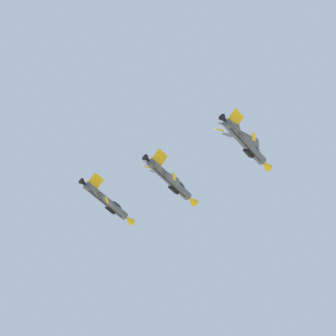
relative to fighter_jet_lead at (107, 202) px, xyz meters
The scene contains 3 objects.
fighter_jet_lead is the anchor object (origin of this frame).
fighter_jet_left_wing 16.39m from the fighter_jet_lead, 63.86° to the right, with size 15.12×9.02×7.30m.
fighter_jet_right_wing 32.91m from the fighter_jet_lead, 63.34° to the right, with size 15.12×9.07×7.20m.
Camera 1 is at (-2.12, 1.42, 1.86)m, focal length 66.92 mm.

